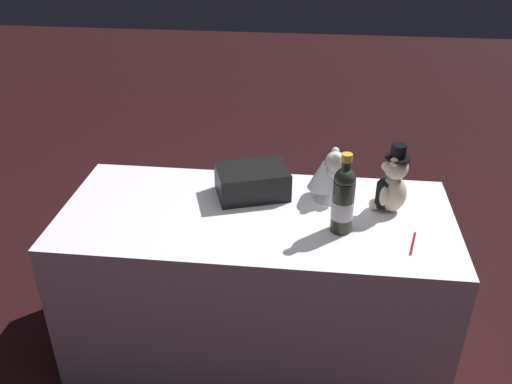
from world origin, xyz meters
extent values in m
plane|color=black|center=(0.00, 0.00, 0.00)|extent=(12.00, 12.00, 0.00)
cube|color=white|center=(0.00, 0.00, 0.36)|extent=(1.62, 0.72, 0.72)
ellipsoid|color=beige|center=(-0.55, -0.08, 0.79)|extent=(0.11, 0.10, 0.16)
cube|color=black|center=(-0.53, -0.10, 0.79)|extent=(0.09, 0.11, 0.12)
sphere|color=beige|center=(-0.55, -0.08, 0.91)|extent=(0.10, 0.10, 0.10)
sphere|color=beige|center=(-0.52, -0.10, 0.91)|extent=(0.04, 0.04, 0.04)
sphere|color=beige|center=(-0.57, -0.11, 0.95)|extent=(0.04, 0.04, 0.04)
sphere|color=beige|center=(-0.54, -0.05, 0.95)|extent=(0.04, 0.04, 0.04)
ellipsoid|color=beige|center=(-0.57, -0.14, 0.81)|extent=(0.03, 0.03, 0.09)
ellipsoid|color=beige|center=(-0.51, -0.04, 0.81)|extent=(0.03, 0.03, 0.09)
sphere|color=beige|center=(-0.51, -0.14, 0.74)|extent=(0.05, 0.05, 0.05)
sphere|color=beige|center=(-0.49, -0.09, 0.74)|extent=(0.05, 0.05, 0.05)
cylinder|color=black|center=(-0.55, -0.08, 0.96)|extent=(0.10, 0.10, 0.01)
cylinder|color=black|center=(-0.55, -0.08, 0.99)|extent=(0.06, 0.06, 0.05)
cone|color=white|center=(-0.32, -0.17, 0.78)|extent=(0.17, 0.17, 0.13)
ellipsoid|color=white|center=(-0.32, -0.17, 0.84)|extent=(0.08, 0.07, 0.06)
sphere|color=silver|center=(-0.32, -0.17, 0.89)|extent=(0.09, 0.09, 0.09)
sphere|color=silver|center=(-0.35, -0.17, 0.88)|extent=(0.04, 0.04, 0.04)
sphere|color=silver|center=(-0.32, -0.14, 0.92)|extent=(0.03, 0.03, 0.03)
sphere|color=silver|center=(-0.31, -0.20, 0.92)|extent=(0.03, 0.03, 0.03)
ellipsoid|color=silver|center=(-0.34, -0.12, 0.83)|extent=(0.03, 0.03, 0.07)
ellipsoid|color=silver|center=(-0.33, -0.22, 0.83)|extent=(0.03, 0.03, 0.07)
cone|color=white|center=(-0.27, -0.16, 0.83)|extent=(0.14, 0.14, 0.13)
cylinder|color=#262E21|center=(-0.34, 0.09, 0.82)|extent=(0.08, 0.08, 0.21)
sphere|color=#262E21|center=(-0.34, 0.09, 0.95)|extent=(0.08, 0.08, 0.08)
cylinder|color=#262E21|center=(-0.34, 0.09, 1.00)|extent=(0.04, 0.04, 0.09)
cylinder|color=gold|center=(-0.34, 0.09, 1.03)|extent=(0.04, 0.04, 0.03)
cylinder|color=silver|center=(-0.34, 0.09, 0.81)|extent=(0.09, 0.09, 0.08)
cylinder|color=maroon|center=(-0.61, 0.15, 0.72)|extent=(0.04, 0.15, 0.01)
cone|color=silver|center=(-0.60, 0.23, 0.72)|extent=(0.01, 0.01, 0.01)
cube|color=black|center=(0.03, -0.15, 0.78)|extent=(0.35, 0.29, 0.12)
cube|color=#B7B7BF|center=(0.00, -0.25, 0.78)|extent=(0.04, 0.02, 0.03)
camera|label=1|loc=(-0.21, 1.89, 1.91)|focal=38.28mm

